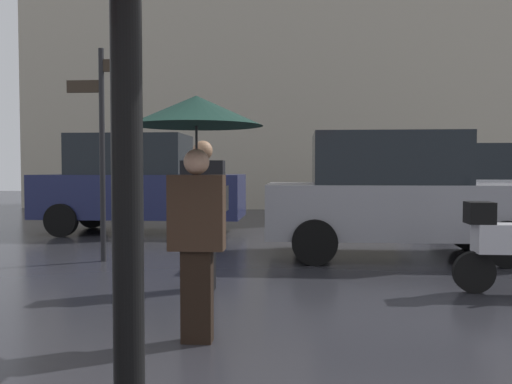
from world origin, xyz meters
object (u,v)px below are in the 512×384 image
pedestrian_with_bag (204,205)px  parked_car_right (395,195)px  pedestrian_with_umbrella (196,142)px  street_signpost (102,133)px  parked_car_distant (490,186)px  parked_car_left (138,184)px

pedestrian_with_bag → parked_car_right: 3.59m
pedestrian_with_umbrella → parked_car_right: pedestrian_with_umbrella is taller
street_signpost → pedestrian_with_umbrella: bearing=-60.0°
parked_car_right → parked_car_distant: parked_car_distant is taller
pedestrian_with_umbrella → street_signpost: size_ratio=0.62×
parked_car_left → parked_car_right: bearing=156.3°
parked_car_left → parked_car_distant: bearing=-161.6°
street_signpost → parked_car_left: bearing=98.7°
parked_car_left → parked_car_distant: 8.11m
parked_car_right → pedestrian_with_umbrella: bearing=52.2°
parked_car_right → parked_car_distant: bearing=-133.5°
pedestrian_with_umbrella → parked_car_distant: bearing=136.9°
pedestrian_with_umbrella → parked_car_right: 4.98m
parked_car_right → street_signpost: street_signpost is taller
parked_car_distant → street_signpost: size_ratio=1.31×
pedestrian_with_umbrella → parked_car_left: 7.69m
pedestrian_with_bag → street_signpost: (-1.82, 1.75, 0.94)m
pedestrian_with_umbrella → parked_car_right: size_ratio=0.48×
parked_car_right → parked_car_distant: (2.99, 4.55, -0.00)m
pedestrian_with_umbrella → pedestrian_with_bag: pedestrian_with_umbrella is taller
pedestrian_with_bag → parked_car_left: size_ratio=0.39×
pedestrian_with_bag → street_signpost: 2.69m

